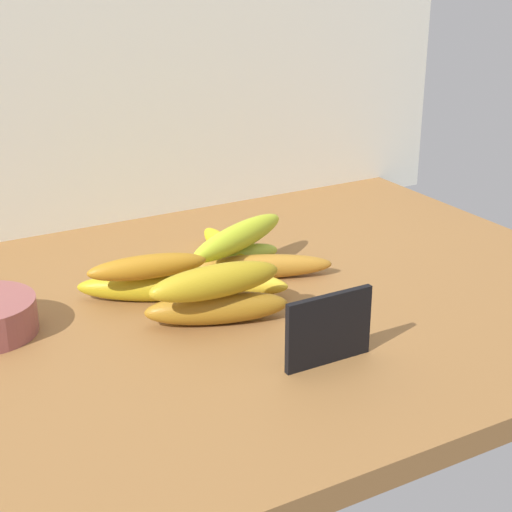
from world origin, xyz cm
name	(u,v)px	position (x,y,z in cm)	size (l,w,h in cm)	color
counter_top	(222,316)	(0.00, 0.00, 1.50)	(110.00, 76.00, 3.00)	olive
back_wall	(104,26)	(0.00, 39.00, 35.00)	(130.00, 2.00, 70.00)	silver
chalkboard_sign	(328,331)	(3.63, -19.31, 6.86)	(11.00, 1.80, 8.40)	black
banana_0	(228,259)	(6.13, 9.75, 4.84)	(16.24, 3.68, 3.68)	#AEC436
banana_1	(217,308)	(-2.81, -4.32, 5.02)	(17.97, 4.05, 4.05)	#9D6B1B
banana_2	(260,267)	(8.86, 5.47, 4.72)	(20.63, 3.44, 3.44)	#AA7123
banana_3	(227,250)	(7.83, 13.57, 4.64)	(18.64, 3.28, 3.28)	yellow
banana_4	(147,287)	(-7.85, 6.26, 4.83)	(18.48, 3.67, 3.67)	#B69F1A
banana_5	(218,281)	(1.35, 3.53, 4.82)	(19.08, 3.63, 3.63)	gold
banana_6	(215,281)	(-3.37, -5.20, 9.12)	(16.99, 4.15, 4.15)	#B4941B
banana_7	(147,267)	(-8.05, 5.05, 8.27)	(15.62, 3.21, 3.21)	#AC7119
banana_8	(238,237)	(7.08, 8.36, 8.55)	(20.46, 3.74, 3.74)	#B6C827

